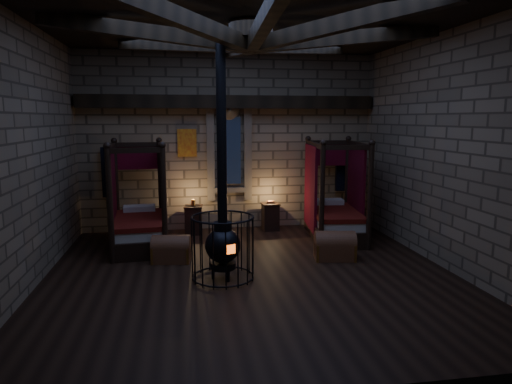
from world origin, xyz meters
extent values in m
cube|color=black|center=(0.00, 0.00, 0.00)|extent=(7.00, 7.00, 0.01)
cube|color=#847054|center=(0.00, 3.50, 2.10)|extent=(7.00, 0.02, 4.20)
cube|color=#847054|center=(0.00, -3.50, 2.10)|extent=(7.00, 0.02, 4.20)
cube|color=#847054|center=(-3.50, 0.00, 2.10)|extent=(0.02, 7.00, 4.20)
cube|color=#847054|center=(3.50, 0.00, 2.10)|extent=(0.02, 7.00, 4.20)
cube|color=black|center=(0.00, 0.00, 4.20)|extent=(7.00, 7.00, 0.01)
cube|color=black|center=(0.00, 3.32, 3.05)|extent=(6.86, 0.35, 0.30)
cylinder|color=black|center=(0.00, 0.00, 4.05)|extent=(0.70, 0.70, 0.25)
cube|color=black|center=(0.00, 3.45, 1.90)|extent=(0.55, 0.04, 1.60)
cube|color=#9A220E|center=(-1.00, 3.46, 2.10)|extent=(0.45, 0.03, 0.65)
cube|color=black|center=(-2.80, 3.34, 1.45)|extent=(0.30, 0.10, 1.15)
cube|color=black|center=(2.80, 3.34, 1.45)|extent=(0.30, 0.10, 1.15)
cube|color=black|center=(-2.04, 2.07, 0.18)|extent=(1.20, 2.10, 0.35)
cube|color=beige|center=(-2.04, 2.07, 0.45)|extent=(1.07, 1.94, 0.21)
cube|color=maroon|center=(-2.04, 2.07, 0.58)|extent=(1.13, 1.98, 0.10)
cube|color=beige|center=(-2.10, 2.81, 0.68)|extent=(0.71, 0.39, 0.14)
cube|color=#620818|center=(-2.12, 3.07, 1.80)|extent=(1.07, 0.13, 0.54)
cylinder|color=black|center=(-2.46, 1.06, 1.07)|extent=(0.11, 0.11, 2.14)
cylinder|color=black|center=(-2.60, 3.01, 1.07)|extent=(0.11, 0.11, 2.14)
cylinder|color=black|center=(-1.48, 1.13, 1.07)|extent=(0.11, 0.11, 2.14)
cylinder|color=black|center=(-1.63, 3.08, 1.07)|extent=(0.11, 0.11, 2.14)
cube|color=#620818|center=(-2.58, 2.32, 1.12)|extent=(0.17, 1.46, 1.90)
cube|color=#620818|center=(-1.55, 2.40, 1.12)|extent=(0.17, 1.46, 1.90)
cube|color=black|center=(2.24, 2.15, 0.18)|extent=(1.30, 2.15, 0.35)
cube|color=beige|center=(2.24, 2.15, 0.45)|extent=(1.16, 1.98, 0.21)
cube|color=maroon|center=(2.24, 2.15, 0.59)|extent=(1.22, 2.02, 0.10)
cube|color=beige|center=(2.33, 2.88, 0.68)|extent=(0.72, 0.42, 0.14)
cube|color=#620818|center=(2.36, 3.15, 1.81)|extent=(1.07, 0.18, 0.54)
cylinder|color=black|center=(1.63, 1.24, 1.07)|extent=(0.11, 0.11, 2.15)
cylinder|color=black|center=(1.87, 3.18, 1.07)|extent=(0.11, 0.11, 2.15)
cylinder|color=black|center=(2.60, 1.12, 1.07)|extent=(0.11, 0.11, 2.15)
cylinder|color=black|center=(2.84, 3.06, 1.07)|extent=(0.11, 0.11, 2.15)
cube|color=#620818|center=(1.76, 2.50, 1.12)|extent=(0.24, 1.46, 1.91)
cube|color=#620818|center=(2.79, 2.37, 1.12)|extent=(0.24, 1.46, 1.91)
cube|color=brown|center=(-1.37, 0.98, 0.15)|extent=(0.76, 0.52, 0.29)
cylinder|color=brown|center=(-1.37, 0.98, 0.29)|extent=(0.76, 0.52, 0.43)
cube|color=#B68738|center=(-1.70, 1.02, 0.15)|extent=(0.10, 0.45, 0.31)
cube|color=#B68738|center=(-1.05, 0.93, 0.15)|extent=(0.10, 0.45, 0.31)
cube|color=brown|center=(1.72, 0.63, 0.16)|extent=(0.83, 0.59, 0.32)
cylinder|color=brown|center=(1.72, 0.63, 0.32)|extent=(0.83, 0.59, 0.47)
cube|color=#B68738|center=(1.37, 0.69, 0.16)|extent=(0.13, 0.49, 0.34)
cube|color=#B68738|center=(2.07, 0.57, 0.16)|extent=(0.13, 0.49, 0.34)
cube|color=black|center=(-0.90, 3.02, 0.32)|extent=(0.41, 0.40, 0.63)
cube|color=black|center=(-0.90, 3.02, 0.65)|extent=(0.45, 0.44, 0.04)
cylinder|color=#B68738|center=(-0.90, 3.02, 0.74)|extent=(0.09, 0.09, 0.14)
cube|color=black|center=(0.94, 3.09, 0.31)|extent=(0.39, 0.37, 0.62)
cube|color=black|center=(0.94, 3.09, 0.64)|extent=(0.43, 0.41, 0.04)
cube|color=brown|center=(0.94, 3.09, 0.69)|extent=(0.17, 0.12, 0.04)
cylinder|color=black|center=(-0.50, -0.12, 0.23)|extent=(0.43, 0.43, 0.11)
sphere|color=black|center=(-0.50, -0.12, 0.58)|extent=(0.60, 0.60, 0.60)
cylinder|color=black|center=(-0.50, -0.12, 0.90)|extent=(0.30, 0.30, 0.15)
cube|color=#FF5914|center=(-0.39, -0.38, 0.58)|extent=(0.15, 0.08, 0.15)
cylinder|color=black|center=(-0.50, -0.12, 2.50)|extent=(0.16, 0.16, 3.09)
torus|color=black|center=(-0.50, -0.12, 0.04)|extent=(1.05, 1.05, 0.03)
torus|color=black|center=(-0.50, -0.12, 1.06)|extent=(1.05, 1.05, 0.03)
camera|label=1|loc=(-1.14, -7.47, 2.67)|focal=32.00mm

